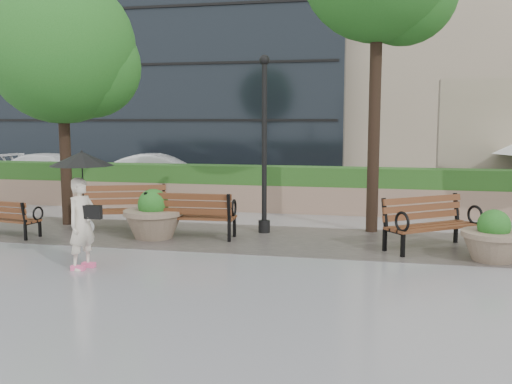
% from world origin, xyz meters
% --- Properties ---
extents(ground, '(100.00, 100.00, 0.00)m').
position_xyz_m(ground, '(0.00, 0.00, 0.00)').
color(ground, gray).
rests_on(ground, ground).
extents(cobble_strip, '(28.00, 3.20, 0.01)m').
position_xyz_m(cobble_strip, '(0.00, 3.00, 0.01)').
color(cobble_strip, '#383330').
rests_on(cobble_strip, ground).
extents(hedge_wall, '(24.00, 0.80, 1.35)m').
position_xyz_m(hedge_wall, '(0.00, 7.00, 0.66)').
color(hedge_wall, '#8F735C').
rests_on(hedge_wall, ground).
extents(asphalt_street, '(40.00, 7.00, 0.00)m').
position_xyz_m(asphalt_street, '(0.00, 11.00, 0.00)').
color(asphalt_street, black).
rests_on(asphalt_street, ground).
extents(bench_0, '(1.70, 0.91, 0.87)m').
position_xyz_m(bench_0, '(-5.82, 2.01, 0.26)').
color(bench_0, brown).
rests_on(bench_0, ground).
extents(bench_1, '(2.19, 1.47, 1.10)m').
position_xyz_m(bench_1, '(-3.43, 3.20, 0.33)').
color(bench_1, brown).
rests_on(bench_1, ground).
extents(bench_2, '(2.04, 0.88, 1.07)m').
position_xyz_m(bench_2, '(-1.53, 2.73, 0.32)').
color(bench_2, brown).
rests_on(bench_2, ground).
extents(bench_3, '(2.10, 1.88, 1.10)m').
position_xyz_m(bench_3, '(3.74, 2.67, 0.33)').
color(bench_3, brown).
rests_on(bench_3, ground).
extents(planter_left, '(1.36, 1.36, 1.14)m').
position_xyz_m(planter_left, '(-2.38, 2.55, 0.45)').
color(planter_left, '#7F6B56').
rests_on(planter_left, ground).
extents(planter_right, '(1.20, 1.20, 1.01)m').
position_xyz_m(planter_right, '(4.83, 1.92, 0.39)').
color(planter_right, '#7F6B56').
rests_on(planter_right, ground).
extents(lamppost, '(0.28, 0.28, 4.21)m').
position_xyz_m(lamppost, '(-0.02, 3.71, 1.86)').
color(lamppost, black).
rests_on(lamppost, ground).
extents(tree_0, '(3.78, 3.75, 6.35)m').
position_xyz_m(tree_0, '(-5.10, 3.80, 4.36)').
color(tree_0, black).
rests_on(tree_0, ground).
extents(car_left, '(5.09, 2.42, 1.43)m').
position_xyz_m(car_left, '(-9.40, 10.03, 0.72)').
color(car_left, white).
rests_on(car_left, ground).
extents(car_right, '(4.62, 2.44, 1.45)m').
position_xyz_m(car_right, '(-5.30, 10.33, 0.72)').
color(car_right, white).
rests_on(car_right, ground).
extents(pedestrian, '(1.16, 1.16, 2.13)m').
position_xyz_m(pedestrian, '(-2.59, -0.25, 1.30)').
color(pedestrian, beige).
rests_on(pedestrian, ground).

